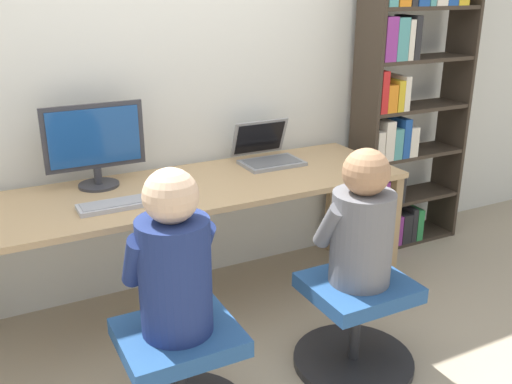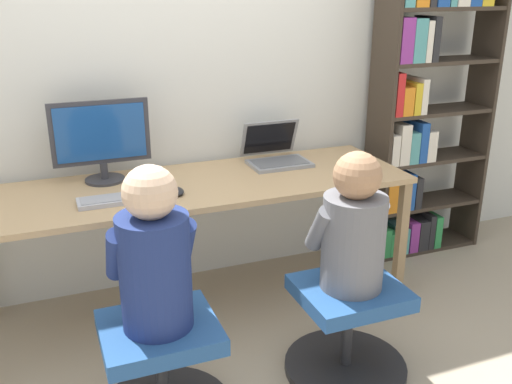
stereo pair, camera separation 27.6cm
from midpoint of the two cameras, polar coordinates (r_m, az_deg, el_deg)
name	(u,v)px [view 2 (the right image)]	position (r m, az deg, el deg)	size (l,w,h in m)	color
ground_plane	(219,340)	(2.98, -1.03, -14.68)	(14.00, 14.00, 0.00)	tan
wall_back	(170,62)	(3.21, -6.07, 12.79)	(10.00, 0.05, 2.60)	silver
desk	(195,194)	(2.97, -3.47, -0.27)	(2.26, 0.70, 0.73)	tan
desktop_monitor	(101,140)	(2.98, -12.69, 5.05)	(0.50, 0.20, 0.42)	#333338
laptop	(276,155)	(3.27, 4.44, 3.71)	(0.34, 0.31, 0.23)	gray
keyboard	(121,199)	(2.74, -10.54, -0.71)	(0.41, 0.13, 0.03)	#B2B2B7
computer_mouse_by_keyboard	(177,191)	(2.79, -5.11, 0.04)	(0.06, 0.11, 0.03)	black
office_chair_left	(162,371)	(2.43, -6.05, -17.50)	(0.57, 0.57, 0.45)	#262628
office_chair_right	(348,328)	(2.72, 12.11, -13.28)	(0.57, 0.57, 0.45)	#262628
person_at_monitor	(154,257)	(2.16, -6.58, -6.52)	(0.34, 0.30, 0.65)	navy
person_at_laptop	(354,228)	(2.49, 12.88, -3.63)	(0.34, 0.29, 0.62)	slate
bookshelf	(423,110)	(3.78, 18.41, 7.75)	(0.79, 0.27, 1.89)	#382D23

